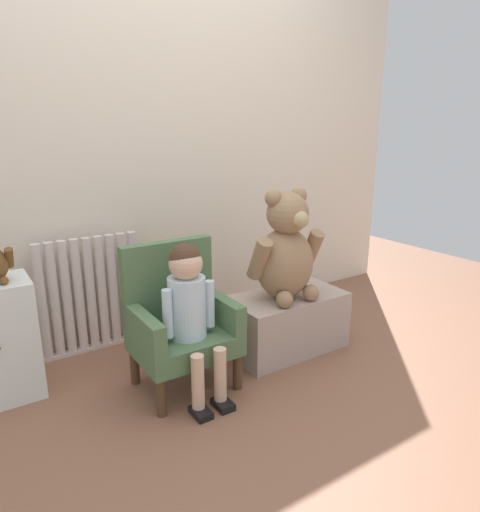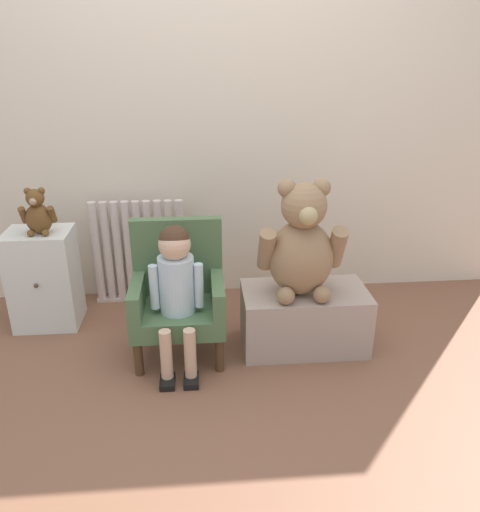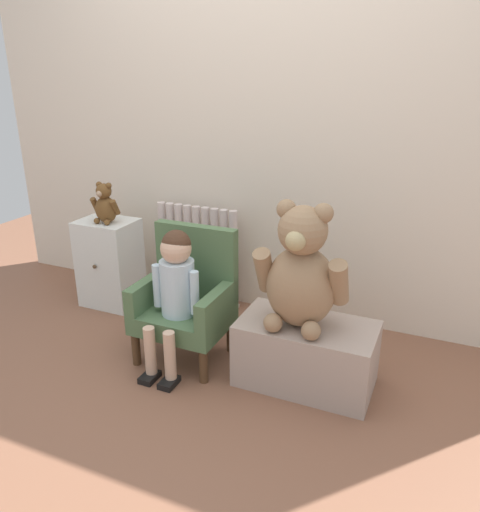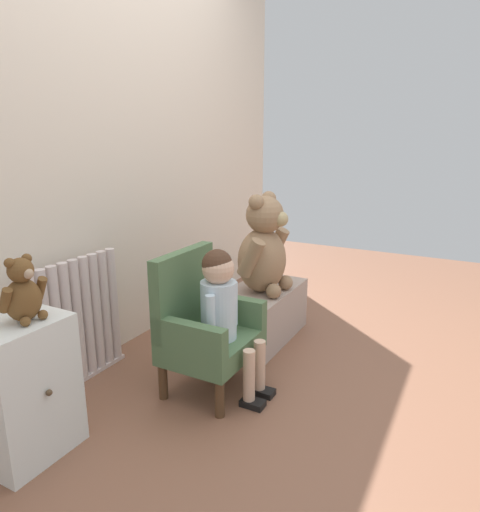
{
  "view_description": "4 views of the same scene",
  "coord_description": "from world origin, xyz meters",
  "px_view_note": "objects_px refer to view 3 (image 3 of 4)",
  "views": [
    {
      "loc": [
        -1.02,
        -1.32,
        1.2
      ],
      "look_at": [
        0.18,
        0.51,
        0.57
      ],
      "focal_mm": 32.0,
      "sensor_mm": 36.0,
      "label": 1
    },
    {
      "loc": [
        -0.05,
        -1.74,
        1.46
      ],
      "look_at": [
        0.14,
        0.54,
        0.49
      ],
      "focal_mm": 35.0,
      "sensor_mm": 36.0,
      "label": 2
    },
    {
      "loc": [
        1.0,
        -1.52,
        1.43
      ],
      "look_at": [
        0.1,
        0.53,
        0.58
      ],
      "focal_mm": 35.0,
      "sensor_mm": 36.0,
      "label": 3
    },
    {
      "loc": [
        -1.9,
        -0.63,
        1.21
      ],
      "look_at": [
        0.19,
        0.49,
        0.58
      ],
      "focal_mm": 32.0,
      "sensor_mm": 36.0,
      "label": 4
    }
  ],
  "objects_px": {
    "child_figure": "(175,281)",
    "small_dresser": "(110,263)",
    "large_teddy_bear": "(301,273)",
    "small_teddy_bear": "(105,205)",
    "low_bench": "(306,354)",
    "radiator": "(198,256)",
    "child_armchair": "(187,298)"
  },
  "relations": [
    {
      "from": "child_figure",
      "to": "low_bench",
      "type": "bearing_deg",
      "value": 8.9
    },
    {
      "from": "large_teddy_bear",
      "to": "radiator",
      "type": "bearing_deg",
      "value": 144.64
    },
    {
      "from": "small_teddy_bear",
      "to": "low_bench",
      "type": "bearing_deg",
      "value": -13.18
    },
    {
      "from": "large_teddy_bear",
      "to": "small_teddy_bear",
      "type": "height_order",
      "value": "large_teddy_bear"
    },
    {
      "from": "child_figure",
      "to": "small_dresser",
      "type": "bearing_deg",
      "value": 149.12
    },
    {
      "from": "small_teddy_bear",
      "to": "radiator",
      "type": "bearing_deg",
      "value": 29.91
    },
    {
      "from": "small_dresser",
      "to": "small_teddy_bear",
      "type": "distance_m",
      "value": 0.39
    },
    {
      "from": "child_armchair",
      "to": "small_teddy_bear",
      "type": "distance_m",
      "value": 0.85
    },
    {
      "from": "small_dresser",
      "to": "large_teddy_bear",
      "type": "xyz_separation_m",
      "value": [
        1.35,
        -0.37,
        0.3
      ]
    },
    {
      "from": "low_bench",
      "to": "child_armchair",
      "type": "bearing_deg",
      "value": 179.03
    },
    {
      "from": "radiator",
      "to": "small_teddy_bear",
      "type": "bearing_deg",
      "value": -150.09
    },
    {
      "from": "small_dresser",
      "to": "small_teddy_bear",
      "type": "bearing_deg",
      "value": -42.83
    },
    {
      "from": "small_dresser",
      "to": "low_bench",
      "type": "relative_size",
      "value": 0.87
    },
    {
      "from": "radiator",
      "to": "child_figure",
      "type": "xyz_separation_m",
      "value": [
        0.25,
        -0.69,
        0.14
      ]
    },
    {
      "from": "small_dresser",
      "to": "large_teddy_bear",
      "type": "relative_size",
      "value": 0.95
    },
    {
      "from": "child_figure",
      "to": "low_bench",
      "type": "xyz_separation_m",
      "value": [
        0.64,
        0.1,
        -0.3
      ]
    },
    {
      "from": "low_bench",
      "to": "large_teddy_bear",
      "type": "height_order",
      "value": "large_teddy_bear"
    },
    {
      "from": "large_teddy_bear",
      "to": "low_bench",
      "type": "bearing_deg",
      "value": 30.33
    },
    {
      "from": "radiator",
      "to": "small_dresser",
      "type": "distance_m",
      "value": 0.55
    },
    {
      "from": "small_teddy_bear",
      "to": "child_figure",
      "type": "bearing_deg",
      "value": -30.28
    },
    {
      "from": "child_figure",
      "to": "small_teddy_bear",
      "type": "height_order",
      "value": "small_teddy_bear"
    },
    {
      "from": "child_armchair",
      "to": "low_bench",
      "type": "distance_m",
      "value": 0.66
    },
    {
      "from": "low_bench",
      "to": "small_teddy_bear",
      "type": "distance_m",
      "value": 1.48
    },
    {
      "from": "large_teddy_bear",
      "to": "small_teddy_bear",
      "type": "bearing_deg",
      "value": 165.62
    },
    {
      "from": "low_bench",
      "to": "large_teddy_bear",
      "type": "distance_m",
      "value": 0.42
    },
    {
      "from": "radiator",
      "to": "child_figure",
      "type": "height_order",
      "value": "child_figure"
    },
    {
      "from": "small_dresser",
      "to": "child_figure",
      "type": "height_order",
      "value": "child_figure"
    },
    {
      "from": "radiator",
      "to": "small_dresser",
      "type": "bearing_deg",
      "value": -154.24
    },
    {
      "from": "low_bench",
      "to": "large_teddy_bear",
      "type": "bearing_deg",
      "value": -149.67
    },
    {
      "from": "small_dresser",
      "to": "low_bench",
      "type": "distance_m",
      "value": 1.44
    },
    {
      "from": "radiator",
      "to": "low_bench",
      "type": "bearing_deg",
      "value": -33.32
    },
    {
      "from": "small_dresser",
      "to": "large_teddy_bear",
      "type": "bearing_deg",
      "value": -15.19
    }
  ]
}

